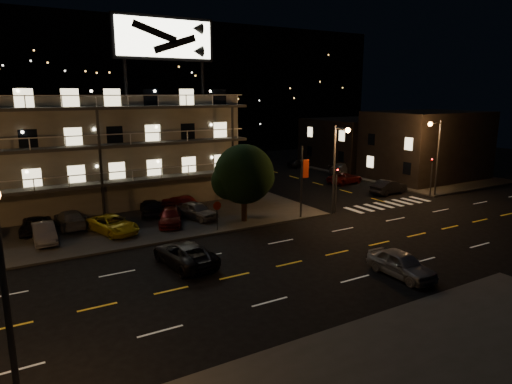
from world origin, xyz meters
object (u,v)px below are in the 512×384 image
road_car_east (401,264)px  tree (243,176)px  lot_car_7 (70,219)px  lot_car_4 (196,210)px  side_car_0 (389,187)px  road_car_west (184,254)px  lot_car_2 (113,224)px

road_car_east → tree: bearing=100.9°
tree → lot_car_7: size_ratio=1.35×
lot_car_4 → side_car_0: lot_car_4 is taller
lot_car_7 → road_car_east: 25.64m
lot_car_7 → road_car_west: (5.02, -12.05, -0.10)m
tree → road_car_east: bearing=-80.3°
lot_car_7 → lot_car_4: bearing=162.4°
lot_car_2 → road_car_west: size_ratio=0.91×
road_car_west → road_car_east: bearing=135.6°
tree → side_car_0: tree is taller
road_car_east → road_car_west: (-10.54, 8.33, -0.02)m
lot_car_4 → lot_car_7: lot_car_4 is taller
tree → lot_car_2: size_ratio=1.33×
side_car_0 → tree: bearing=88.2°
road_car_west → lot_car_2: bearing=-80.6°
road_car_east → lot_car_4: bearing=109.2°
lot_car_7 → side_car_0: size_ratio=1.04×
lot_car_4 → lot_car_7: 10.20m
tree → lot_car_4: 5.23m
lot_car_4 → road_car_east: size_ratio=0.95×
lot_car_7 → side_car_0: lot_car_7 is taller
lot_car_4 → road_car_west: size_ratio=0.80×
lot_car_4 → road_car_east: lot_car_4 is taller
lot_car_2 → road_car_west: bearing=-93.1°
road_car_west → lot_car_7: bearing=-73.4°
lot_car_4 → lot_car_2: bearing=166.7°
tree → lot_car_4: (-3.19, 2.70, -3.15)m
lot_car_2 → road_car_east: 21.46m
side_car_0 → road_car_east: road_car_east is taller
road_car_east → road_car_west: size_ratio=0.84×
lot_car_2 → side_car_0: (29.43, -0.40, -0.07)m
road_car_east → road_car_west: road_car_east is taller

